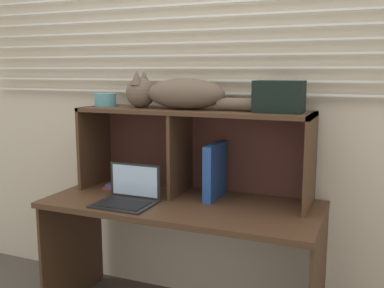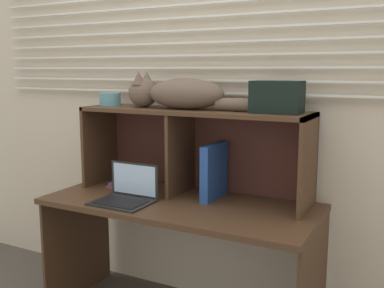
{
  "view_description": "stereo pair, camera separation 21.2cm",
  "coord_description": "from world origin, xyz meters",
  "px_view_note": "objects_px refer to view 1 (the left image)",
  "views": [
    {
      "loc": [
        0.94,
        -1.94,
        1.4
      ],
      "look_at": [
        0.0,
        0.33,
        1.0
      ],
      "focal_mm": 41.88,
      "sensor_mm": 36.0,
      "label": 1
    },
    {
      "loc": [
        1.14,
        -1.85,
        1.4
      ],
      "look_at": [
        0.0,
        0.33,
        1.0
      ],
      "focal_mm": 41.88,
      "sensor_mm": 36.0,
      "label": 2
    }
  ],
  "objects_px": {
    "binder_upright": "(215,171)",
    "book_stack": "(126,185)",
    "storage_box": "(279,97)",
    "cat": "(176,93)",
    "small_basket": "(105,100)",
    "laptop": "(128,196)"
  },
  "relations": [
    {
      "from": "book_stack",
      "to": "small_basket",
      "type": "height_order",
      "value": "small_basket"
    },
    {
      "from": "storage_box",
      "to": "laptop",
      "type": "bearing_deg",
      "value": -159.16
    },
    {
      "from": "cat",
      "to": "book_stack",
      "type": "height_order",
      "value": "cat"
    },
    {
      "from": "cat",
      "to": "book_stack",
      "type": "relative_size",
      "value": 3.84
    },
    {
      "from": "cat",
      "to": "laptop",
      "type": "bearing_deg",
      "value": -119.71
    },
    {
      "from": "small_basket",
      "to": "storage_box",
      "type": "distance_m",
      "value": 1.04
    },
    {
      "from": "binder_upright",
      "to": "small_basket",
      "type": "distance_m",
      "value": 0.79
    },
    {
      "from": "cat",
      "to": "laptop",
      "type": "distance_m",
      "value": 0.62
    },
    {
      "from": "laptop",
      "to": "small_basket",
      "type": "relative_size",
      "value": 2.38
    },
    {
      "from": "book_stack",
      "to": "cat",
      "type": "bearing_deg",
      "value": 0.17
    },
    {
      "from": "cat",
      "to": "storage_box",
      "type": "bearing_deg",
      "value": 0.0
    },
    {
      "from": "book_stack",
      "to": "small_basket",
      "type": "relative_size",
      "value": 1.63
    },
    {
      "from": "laptop",
      "to": "book_stack",
      "type": "xyz_separation_m",
      "value": [
        -0.18,
        0.28,
        -0.02
      ]
    },
    {
      "from": "binder_upright",
      "to": "storage_box",
      "type": "height_order",
      "value": "storage_box"
    },
    {
      "from": "binder_upright",
      "to": "book_stack",
      "type": "bearing_deg",
      "value": -179.9
    },
    {
      "from": "small_basket",
      "to": "storage_box",
      "type": "xyz_separation_m",
      "value": [
        1.04,
        0.0,
        0.04
      ]
    },
    {
      "from": "cat",
      "to": "book_stack",
      "type": "xyz_separation_m",
      "value": [
        -0.34,
        -0.0,
        -0.56
      ]
    },
    {
      "from": "laptop",
      "to": "small_basket",
      "type": "xyz_separation_m",
      "value": [
        -0.31,
        0.28,
        0.49
      ]
    },
    {
      "from": "book_stack",
      "to": "small_basket",
      "type": "distance_m",
      "value": 0.52
    },
    {
      "from": "book_stack",
      "to": "storage_box",
      "type": "distance_m",
      "value": 1.06
    },
    {
      "from": "laptop",
      "to": "storage_box",
      "type": "relative_size",
      "value": 1.22
    },
    {
      "from": "cat",
      "to": "book_stack",
      "type": "bearing_deg",
      "value": -179.83
    }
  ]
}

